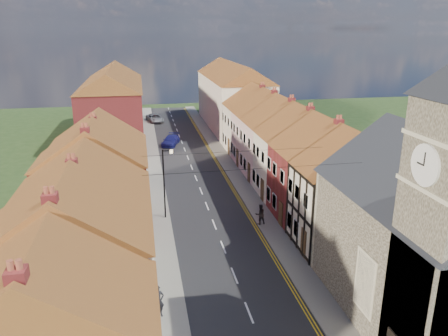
# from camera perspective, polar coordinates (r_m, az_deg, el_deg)

# --- Properties ---
(road) EXTENTS (7.00, 90.00, 0.02)m
(road) POSITION_cam_1_polar(r_m,az_deg,el_deg) (47.56, -3.68, -1.33)
(road) COLOR black
(road) RESTS_ON ground
(pavement_left) EXTENTS (1.80, 90.00, 0.12)m
(pavement_left) POSITION_cam_1_polar(r_m,az_deg,el_deg) (47.25, -8.99, -1.58)
(pavement_left) COLOR slate
(pavement_left) RESTS_ON ground
(pavement_right) EXTENTS (1.80, 90.00, 0.12)m
(pavement_right) POSITION_cam_1_polar(r_m,az_deg,el_deg) (48.24, 1.51, -0.96)
(pavement_right) COLOR slate
(pavement_right) RESTS_ON ground
(church) EXTENTS (11.25, 14.25, 15.20)m
(church) POSITION_cam_1_polar(r_m,az_deg,el_deg) (25.16, 26.45, -6.79)
(church) COLOR #3A3329
(church) RESTS_ON ground
(cottage_r_tudor) EXTENTS (8.30, 5.20, 9.00)m
(cottage_r_tudor) POSITION_cam_1_polar(r_m,az_deg,el_deg) (32.93, 16.40, -2.64)
(cottage_r_tudor) COLOR beige
(cottage_r_tudor) RESTS_ON ground
(cottage_r_white_near) EXTENTS (8.30, 6.00, 9.00)m
(cottage_r_white_near) POSITION_cam_1_polar(r_m,az_deg,el_deg) (37.54, 12.79, 0.17)
(cottage_r_white_near) COLOR maroon
(cottage_r_white_near) RESTS_ON ground
(cottage_r_cream_mid) EXTENTS (8.30, 5.20, 9.00)m
(cottage_r_cream_mid) POSITION_cam_1_polar(r_m,az_deg,el_deg) (42.33, 9.94, 2.35)
(cottage_r_cream_mid) COLOR beige
(cottage_r_cream_mid) RESTS_ON ground
(cottage_r_pink) EXTENTS (8.30, 6.00, 9.00)m
(cottage_r_pink) POSITION_cam_1_polar(r_m,az_deg,el_deg) (47.25, 7.67, 4.06)
(cottage_r_pink) COLOR beige
(cottage_r_pink) RESTS_ON ground
(cottage_r_white_far) EXTENTS (8.30, 5.20, 9.00)m
(cottage_r_white_far) POSITION_cam_1_polar(r_m,az_deg,el_deg) (52.27, 5.82, 5.46)
(cottage_r_white_far) COLOR beige
(cottage_r_white_far) RESTS_ON ground
(cottage_r_cream_far) EXTENTS (8.30, 6.00, 9.00)m
(cottage_r_cream_far) POSITION_cam_1_polar(r_m,az_deg,el_deg) (57.35, 4.29, 6.59)
(cottage_r_cream_far) COLOR beige
(cottage_r_cream_far) RESTS_ON ground
(cottage_l_cream) EXTENTS (8.30, 6.30, 9.10)m
(cottage_l_cream) POSITION_cam_1_polar(r_m,az_deg,el_deg) (23.32, -19.47, -11.54)
(cottage_l_cream) COLOR silver
(cottage_l_cream) RESTS_ON ground
(cottage_l_white) EXTENTS (8.30, 6.90, 8.80)m
(cottage_l_white) POSITION_cam_1_polar(r_m,az_deg,el_deg) (29.09, -17.73, -5.71)
(cottage_l_white) COLOR beige
(cottage_l_white) RESTS_ON ground
(cottage_l_brick_mid) EXTENTS (8.30, 5.70, 9.10)m
(cottage_l_brick_mid) POSITION_cam_1_polar(r_m,az_deg,el_deg) (34.70, -16.68, -1.51)
(cottage_l_brick_mid) COLOR maroon
(cottage_l_brick_mid) RESTS_ON ground
(cottage_l_pink) EXTENTS (8.30, 6.30, 8.80)m
(cottage_l_pink) POSITION_cam_1_polar(r_m,az_deg,el_deg) (40.25, -15.92, 0.96)
(cottage_l_pink) COLOR beige
(cottage_l_pink) RESTS_ON ground
(block_right_far) EXTENTS (8.30, 24.20, 10.50)m
(block_right_far) POSITION_cam_1_polar(r_m,az_deg,el_deg) (71.90, 1.13, 9.57)
(block_right_far) COLOR beige
(block_right_far) RESTS_ON ground
(block_left_far) EXTENTS (8.30, 24.20, 10.50)m
(block_left_far) POSITION_cam_1_polar(r_m,az_deg,el_deg) (65.55, -14.22, 8.24)
(block_left_far) COLOR maroon
(block_left_far) RESTS_ON ground
(lamppost) EXTENTS (0.88, 0.15, 6.00)m
(lamppost) POSITION_cam_1_polar(r_m,az_deg,el_deg) (36.68, -7.72, -1.50)
(lamppost) COLOR black
(lamppost) RESTS_ON pavement_left
(car_far) EXTENTS (3.14, 4.90, 1.32)m
(car_far) POSITION_cam_1_polar(r_m,az_deg,el_deg) (61.36, -6.96, 3.60)
(car_far) COLOR navy
(car_far) RESTS_ON ground
(car_distant) EXTENTS (3.32, 5.32, 1.37)m
(car_distant) POSITION_cam_1_polar(r_m,az_deg,el_deg) (77.16, -9.01, 6.45)
(car_distant) COLOR #A2A6AA
(car_distant) RESTS_ON ground
(pedestrian_left) EXTENTS (0.80, 0.63, 1.94)m
(pedestrian_left) POSITION_cam_1_polar(r_m,az_deg,el_deg) (25.60, -8.61, -16.83)
(pedestrian_left) COLOR black
(pedestrian_left) RESTS_ON pavement_left
(pedestrian_right) EXTENTS (0.92, 0.76, 1.73)m
(pedestrian_right) POSITION_cam_1_polar(r_m,az_deg,el_deg) (36.16, 4.75, -6.03)
(pedestrian_right) COLOR #292221
(pedestrian_right) RESTS_ON pavement_right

